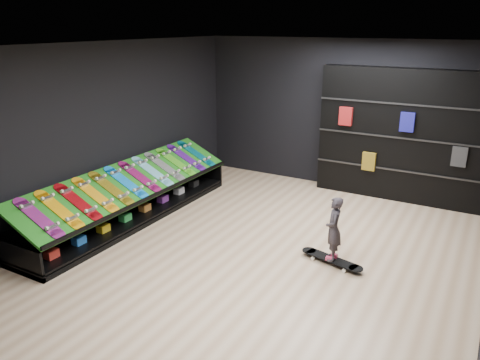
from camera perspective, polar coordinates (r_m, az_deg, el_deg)
The scene contains 22 objects.
floor at distance 7.14m, azimuth 2.74°, elevation -8.71°, with size 6.00×7.00×0.01m, color beige.
ceiling at distance 6.35m, azimuth 3.17°, elevation 16.09°, with size 6.00×7.00×0.01m, color white.
wall_back at distance 9.77m, azimuth 12.27°, elevation 7.74°, with size 6.00×0.02×3.00m, color black.
wall_front at distance 3.99m, azimuth -20.58°, elevation -9.20°, with size 6.00×0.02×3.00m, color black.
wall_left at distance 8.33m, azimuth -15.93°, elevation 5.59°, with size 0.02×7.00×3.00m, color black.
display_rack at distance 8.39m, azimuth -13.00°, elevation -3.03°, with size 0.90×4.50×0.50m, color black, non-canonical shape.
turf_ramp at distance 8.20m, azimuth -12.97°, elevation -0.10°, with size 1.00×4.50×0.04m, color #156610.
back_shelving at distance 9.36m, azimuth 19.14°, elevation 5.10°, with size 3.13×0.36×2.50m, color black.
floor_skateboard at distance 6.90m, azimuth 11.08°, elevation -9.69°, with size 0.98×0.22×0.09m, color black, non-canonical shape.
child at distance 6.76m, azimuth 11.25°, elevation -7.27°, with size 0.21×0.15×0.56m, color black.
display_board_0 at distance 7.00m, azimuth -23.33°, elevation -4.27°, with size 0.98×0.22×0.09m, color #2626BF, non-canonical shape.
display_board_1 at distance 7.19m, azimuth -21.18°, elevation -3.38°, with size 0.98×0.22×0.09m, color yellow, non-canonical shape.
display_board_2 at distance 7.39m, azimuth -19.15°, elevation -2.54°, with size 0.98×0.22×0.09m, color red, non-canonical shape.
display_board_3 at distance 7.61m, azimuth -17.24°, elevation -1.74°, with size 0.98×0.22×0.09m, color orange, non-canonical shape.
display_board_4 at distance 7.83m, azimuth -15.43°, elevation -0.99°, with size 0.98×0.22×0.09m, color yellow, non-canonical shape.
display_board_5 at distance 8.06m, azimuth -13.73°, elevation -0.28°, with size 0.98×0.22×0.09m, color blue, non-canonical shape.
display_board_6 at distance 8.30m, azimuth -12.13°, elevation 0.40°, with size 0.98×0.22×0.09m, color #E5198C, non-canonical shape.
display_board_7 at distance 8.55m, azimuth -10.61°, elevation 1.03°, with size 0.98×0.22×0.09m, color #0CB2E5, non-canonical shape.
display_board_8 at distance 8.80m, azimuth -9.18°, elevation 1.63°, with size 0.98×0.22×0.09m, color black, non-canonical shape.
display_board_9 at distance 9.06m, azimuth -7.83°, elevation 2.19°, with size 0.98×0.22×0.09m, color green, non-canonical shape.
display_board_10 at distance 9.33m, azimuth -6.56°, elevation 2.72°, with size 0.98×0.22×0.09m, color purple, non-canonical shape.
display_board_11 at distance 9.60m, azimuth -5.36°, elevation 3.22°, with size 0.98×0.22×0.09m, color #0C8C99, non-canonical shape.
Camera 1 is at (2.82, -5.68, 3.28)m, focal length 35.00 mm.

